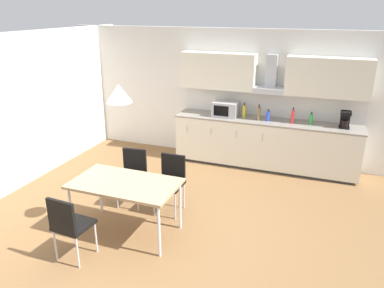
{
  "coord_description": "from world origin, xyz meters",
  "views": [
    {
      "loc": [
        2.02,
        -4.09,
        2.94
      ],
      "look_at": [
        0.18,
        0.83,
        1.0
      ],
      "focal_mm": 35.0,
      "sensor_mm": 36.0,
      "label": 1
    }
  ],
  "objects_px": {
    "bottle_brown": "(259,113)",
    "bottle_blue": "(268,116)",
    "dining_table": "(125,186)",
    "chair_far_left": "(133,171)",
    "bottle_red": "(293,117)",
    "coffee_maker": "(345,119)",
    "chair_near_left": "(69,222)",
    "chair_far_right": "(171,178)",
    "bottle_green": "(311,119)",
    "pendant_lamp": "(119,93)",
    "microwave": "(226,109)",
    "bottle_yellow": "(244,111)"
  },
  "relations": [
    {
      "from": "bottle_brown",
      "to": "bottle_blue",
      "type": "xyz_separation_m",
      "value": [
        0.17,
        0.01,
        -0.03
      ]
    },
    {
      "from": "dining_table",
      "to": "chair_far_left",
      "type": "xyz_separation_m",
      "value": [
        -0.33,
        0.78,
        -0.17
      ]
    },
    {
      "from": "dining_table",
      "to": "bottle_red",
      "type": "bearing_deg",
      "value": 57.93
    },
    {
      "from": "coffee_maker",
      "to": "bottle_red",
      "type": "xyz_separation_m",
      "value": [
        -0.88,
        -0.06,
        -0.02
      ]
    },
    {
      "from": "chair_near_left",
      "to": "bottle_blue",
      "type": "bearing_deg",
      "value": 65.22
    },
    {
      "from": "coffee_maker",
      "to": "chair_far_right",
      "type": "distance_m",
      "value": 3.27
    },
    {
      "from": "bottle_red",
      "to": "bottle_brown",
      "type": "bearing_deg",
      "value": -178.82
    },
    {
      "from": "bottle_green",
      "to": "dining_table",
      "type": "height_order",
      "value": "bottle_green"
    },
    {
      "from": "bottle_green",
      "to": "pendant_lamp",
      "type": "relative_size",
      "value": 0.7
    },
    {
      "from": "coffee_maker",
      "to": "dining_table",
      "type": "distance_m",
      "value": 4.01
    },
    {
      "from": "bottle_blue",
      "to": "chair_far_right",
      "type": "xyz_separation_m",
      "value": [
        -1.05,
        -2.11,
        -0.5
      ]
    },
    {
      "from": "chair_far_left",
      "to": "pendant_lamp",
      "type": "height_order",
      "value": "pendant_lamp"
    },
    {
      "from": "bottle_green",
      "to": "bottle_brown",
      "type": "bearing_deg",
      "value": -175.48
    },
    {
      "from": "microwave",
      "to": "bottle_red",
      "type": "height_order",
      "value": "bottle_red"
    },
    {
      "from": "microwave",
      "to": "bottle_yellow",
      "type": "xyz_separation_m",
      "value": [
        0.36,
        0.03,
        -0.02
      ]
    },
    {
      "from": "bottle_blue",
      "to": "bottle_brown",
      "type": "bearing_deg",
      "value": -177.17
    },
    {
      "from": "microwave",
      "to": "chair_near_left",
      "type": "distance_m",
      "value": 3.84
    },
    {
      "from": "dining_table",
      "to": "pendant_lamp",
      "type": "xyz_separation_m",
      "value": [
        -0.0,
        0.0,
        1.24
      ]
    },
    {
      "from": "bottle_green",
      "to": "bottle_red",
      "type": "height_order",
      "value": "bottle_red"
    },
    {
      "from": "chair_near_left",
      "to": "bottle_green",
      "type": "bearing_deg",
      "value": 56.67
    },
    {
      "from": "bottle_blue",
      "to": "bottle_red",
      "type": "bearing_deg",
      "value": 0.53
    },
    {
      "from": "bottle_brown",
      "to": "pendant_lamp",
      "type": "distance_m",
      "value": 3.24
    },
    {
      "from": "coffee_maker",
      "to": "chair_far_left",
      "type": "relative_size",
      "value": 0.34
    },
    {
      "from": "dining_table",
      "to": "pendant_lamp",
      "type": "distance_m",
      "value": 1.24
    },
    {
      "from": "bottle_yellow",
      "to": "chair_far_right",
      "type": "distance_m",
      "value": 2.31
    },
    {
      "from": "chair_near_left",
      "to": "microwave",
      "type": "bearing_deg",
      "value": 76.86
    },
    {
      "from": "dining_table",
      "to": "bottle_brown",
      "type": "bearing_deg",
      "value": 67.44
    },
    {
      "from": "bottle_brown",
      "to": "chair_near_left",
      "type": "bearing_deg",
      "value": -112.55
    },
    {
      "from": "bottle_red",
      "to": "pendant_lamp",
      "type": "height_order",
      "value": "pendant_lamp"
    },
    {
      "from": "bottle_red",
      "to": "bottle_blue",
      "type": "bearing_deg",
      "value": -179.47
    },
    {
      "from": "dining_table",
      "to": "chair_far_left",
      "type": "bearing_deg",
      "value": 112.71
    },
    {
      "from": "chair_near_left",
      "to": "chair_far_right",
      "type": "bearing_deg",
      "value": 67.66
    },
    {
      "from": "chair_far_right",
      "to": "bottle_yellow",
      "type": "bearing_deg",
      "value": 74.95
    },
    {
      "from": "chair_near_left",
      "to": "bottle_yellow",
      "type": "bearing_deg",
      "value": 71.82
    },
    {
      "from": "coffee_maker",
      "to": "bottle_yellow",
      "type": "height_order",
      "value": "coffee_maker"
    },
    {
      "from": "chair_far_right",
      "to": "bottle_blue",
      "type": "bearing_deg",
      "value": 63.48
    },
    {
      "from": "bottle_brown",
      "to": "bottle_red",
      "type": "distance_m",
      "value": 0.62
    },
    {
      "from": "bottle_brown",
      "to": "bottle_blue",
      "type": "distance_m",
      "value": 0.18
    },
    {
      "from": "bottle_yellow",
      "to": "chair_near_left",
      "type": "relative_size",
      "value": 0.33
    },
    {
      "from": "coffee_maker",
      "to": "bottle_green",
      "type": "relative_size",
      "value": 1.34
    },
    {
      "from": "bottle_red",
      "to": "bottle_yellow",
      "type": "distance_m",
      "value": 0.91
    },
    {
      "from": "bottle_yellow",
      "to": "chair_far_left",
      "type": "height_order",
      "value": "bottle_yellow"
    },
    {
      "from": "microwave",
      "to": "dining_table",
      "type": "bearing_deg",
      "value": -100.49
    },
    {
      "from": "pendant_lamp",
      "to": "dining_table",
      "type": "bearing_deg",
      "value": 0.0
    },
    {
      "from": "microwave",
      "to": "chair_near_left",
      "type": "xyz_separation_m",
      "value": [
        -0.86,
        -3.7,
        -0.55
      ]
    },
    {
      "from": "chair_near_left",
      "to": "chair_far_left",
      "type": "xyz_separation_m",
      "value": [
        -0.0,
        1.56,
        0.0
      ]
    },
    {
      "from": "bottle_red",
      "to": "chair_far_left",
      "type": "height_order",
      "value": "bottle_red"
    },
    {
      "from": "bottle_green",
      "to": "dining_table",
      "type": "xyz_separation_m",
      "value": [
        -2.13,
        -2.95,
        -0.33
      ]
    },
    {
      "from": "coffee_maker",
      "to": "bottle_blue",
      "type": "height_order",
      "value": "coffee_maker"
    },
    {
      "from": "coffee_maker",
      "to": "bottle_green",
      "type": "distance_m",
      "value": 0.57
    }
  ]
}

